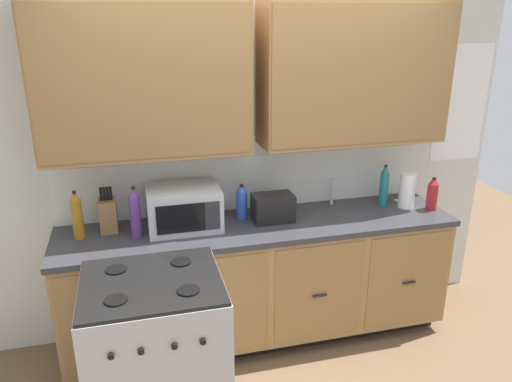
% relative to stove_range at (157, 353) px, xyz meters
% --- Properties ---
extents(ground_plane, '(8.00, 8.00, 0.00)m').
position_rel_stove_range_xyz_m(ground_plane, '(0.77, 0.33, -0.47)').
color(ground_plane, brown).
extents(wall_unit, '(3.91, 0.40, 2.44)m').
position_rel_stove_range_xyz_m(wall_unit, '(0.77, 0.83, 1.18)').
color(wall_unit, silver).
rests_on(wall_unit, ground_plane).
extents(counter_run, '(2.74, 0.64, 0.92)m').
position_rel_stove_range_xyz_m(counter_run, '(0.77, 0.63, 0.00)').
color(counter_run, black).
rests_on(counter_run, ground_plane).
extents(stove_range, '(0.76, 0.68, 0.95)m').
position_rel_stove_range_xyz_m(stove_range, '(0.00, 0.00, 0.00)').
color(stove_range, '#B7B7BC').
rests_on(stove_range, ground_plane).
extents(microwave, '(0.48, 0.37, 0.28)m').
position_rel_stove_range_xyz_m(microwave, '(0.26, 0.70, 0.59)').
color(microwave, '#B7B7BC').
rests_on(microwave, counter_run).
extents(toaster, '(0.28, 0.18, 0.19)m').
position_rel_stove_range_xyz_m(toaster, '(0.87, 0.66, 0.55)').
color(toaster, black).
rests_on(toaster, counter_run).
extents(knife_block, '(0.11, 0.14, 0.31)m').
position_rel_stove_range_xyz_m(knife_block, '(-0.23, 0.76, 0.57)').
color(knife_block, olive).
rests_on(knife_block, counter_run).
extents(sink_faucet, '(0.02, 0.02, 0.20)m').
position_rel_stove_range_xyz_m(sink_faucet, '(1.39, 0.84, 0.55)').
color(sink_faucet, '#B2B5BA').
rests_on(sink_faucet, counter_run).
extents(paper_towel_roll, '(0.12, 0.12, 0.26)m').
position_rel_stove_range_xyz_m(paper_towel_roll, '(1.90, 0.65, 0.58)').
color(paper_towel_roll, white).
rests_on(paper_towel_roll, counter_run).
extents(bottle_blue, '(0.08, 0.08, 0.25)m').
position_rel_stove_range_xyz_m(bottle_blue, '(0.67, 0.75, 0.57)').
color(bottle_blue, blue).
rests_on(bottle_blue, counter_run).
extents(bottle_violet, '(0.07, 0.07, 0.34)m').
position_rel_stove_range_xyz_m(bottle_violet, '(-0.05, 0.64, 0.61)').
color(bottle_violet, '#663384').
rests_on(bottle_violet, counter_run).
extents(bottle_amber, '(0.07, 0.07, 0.32)m').
position_rel_stove_range_xyz_m(bottle_amber, '(-0.41, 0.69, 0.61)').
color(bottle_amber, '#9E6619').
rests_on(bottle_amber, counter_run).
extents(bottle_red, '(0.08, 0.08, 0.25)m').
position_rel_stove_range_xyz_m(bottle_red, '(2.06, 0.56, 0.57)').
color(bottle_red, maroon).
rests_on(bottle_red, counter_run).
extents(bottle_teal, '(0.07, 0.07, 0.31)m').
position_rel_stove_range_xyz_m(bottle_teal, '(1.76, 0.74, 0.60)').
color(bottle_teal, '#1E707A').
rests_on(bottle_teal, counter_run).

